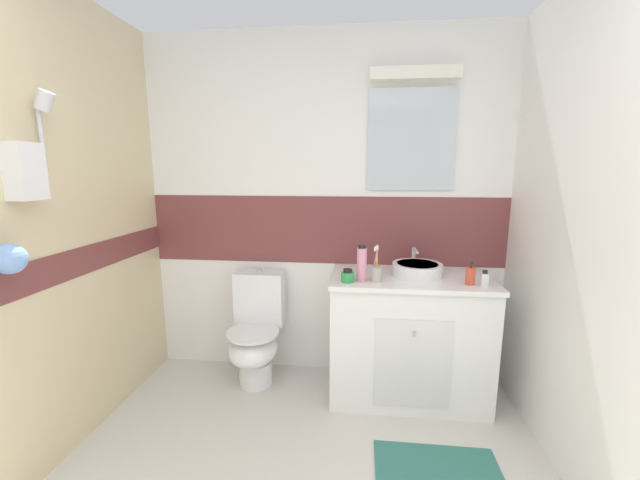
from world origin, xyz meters
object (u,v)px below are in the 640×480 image
(toothbrush_cup, at_px, (376,273))
(shampoo_bottle_tall, at_px, (362,264))
(toilet, at_px, (256,333))
(sink_basin, at_px, (417,269))
(soap_dispenser, at_px, (470,276))
(perfume_flask_small, at_px, (485,279))
(hair_gel_jar, at_px, (348,276))

(toothbrush_cup, height_order, shampoo_bottle_tall, shampoo_bottle_tall)
(shampoo_bottle_tall, bearing_deg, toilet, 164.86)
(sink_basin, height_order, soap_dispenser, sink_basin)
(toothbrush_cup, relative_size, shampoo_bottle_tall, 0.98)
(toilet, xyz_separation_m, perfume_flask_small, (1.49, -0.22, 0.52))
(toothbrush_cup, bearing_deg, soap_dispenser, -0.62)
(soap_dispenser, bearing_deg, hair_gel_jar, -177.95)
(perfume_flask_small, bearing_deg, toothbrush_cup, 177.53)
(toothbrush_cup, xyz_separation_m, soap_dispenser, (0.57, -0.01, -0.00))
(toothbrush_cup, distance_m, hair_gel_jar, 0.18)
(toothbrush_cup, bearing_deg, sink_basin, 30.00)
(soap_dispenser, xyz_separation_m, shampoo_bottle_tall, (-0.66, -0.01, 0.06))
(perfume_flask_small, xyz_separation_m, hair_gel_jar, (-0.82, -0.01, -0.01))
(toothbrush_cup, distance_m, shampoo_bottle_tall, 0.11)
(toilet, height_order, toothbrush_cup, toothbrush_cup)
(sink_basin, relative_size, soap_dispenser, 2.50)
(soap_dispenser, distance_m, shampoo_bottle_tall, 0.66)
(sink_basin, xyz_separation_m, shampoo_bottle_tall, (-0.37, -0.17, 0.07))
(hair_gel_jar, bearing_deg, perfume_flask_small, 0.35)
(sink_basin, height_order, shampoo_bottle_tall, shampoo_bottle_tall)
(sink_basin, height_order, toilet, sink_basin)
(toilet, relative_size, soap_dispenser, 5.52)
(toilet, distance_m, perfume_flask_small, 1.59)
(toilet, distance_m, toothbrush_cup, 1.01)
(perfume_flask_small, bearing_deg, sink_basin, 153.32)
(toothbrush_cup, relative_size, soap_dispenser, 1.56)
(sink_basin, xyz_separation_m, perfume_flask_small, (0.37, -0.19, 0.00))
(sink_basin, height_order, perfume_flask_small, sink_basin)
(toothbrush_cup, height_order, soap_dispenser, toothbrush_cup)
(shampoo_bottle_tall, bearing_deg, sink_basin, 25.25)
(toilet, xyz_separation_m, hair_gel_jar, (0.67, -0.22, 0.51))
(sink_basin, xyz_separation_m, toothbrush_cup, (-0.27, -0.16, 0.01))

